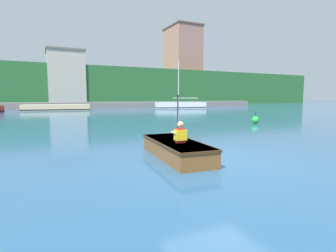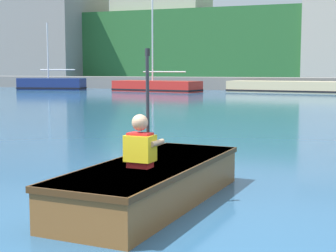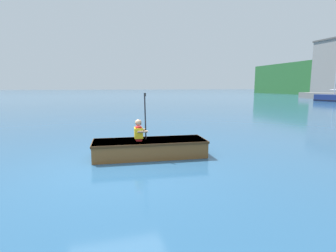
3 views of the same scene
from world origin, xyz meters
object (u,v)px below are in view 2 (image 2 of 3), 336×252
object	(u,v)px
moored_boat_dock_west_end	(52,84)
person_paddler	(141,143)
moored_boat_dock_center_far	(156,86)
rowboat_foreground	(154,180)
moored_boat_dock_center_near	(289,87)

from	to	relation	value
moored_boat_dock_west_end	person_paddler	world-z (taller)	moored_boat_dock_west_end
moored_boat_dock_center_far	person_paddler	xyz separation A→B (m)	(10.24, -27.15, 0.35)
moored_boat_dock_west_end	moored_boat_dock_center_far	distance (m)	8.00
moored_boat_dock_center_far	rowboat_foreground	distance (m)	28.72
moored_boat_dock_center_near	moored_boat_dock_center_far	size ratio (longest dim) A/B	1.23
person_paddler	rowboat_foreground	bearing A→B (deg)	85.41
moored_boat_dock_center_near	rowboat_foreground	distance (m)	28.34
moored_boat_dock_west_end	person_paddler	xyz separation A→B (m)	(18.24, -27.07, 0.29)
moored_boat_dock_center_far	moored_boat_dock_center_near	bearing A→B (deg)	9.74
moored_boat_dock_center_far	rowboat_foreground	xyz separation A→B (m)	(10.26, -26.83, -0.09)
moored_boat_dock_west_end	rowboat_foreground	bearing A→B (deg)	-55.68
moored_boat_dock_center_near	rowboat_foreground	size ratio (longest dim) A/B	2.57
moored_boat_dock_west_end	moored_boat_dock_center_far	xyz separation A→B (m)	(8.00, 0.08, -0.06)
moored_boat_dock_center_far	rowboat_foreground	world-z (taller)	moored_boat_dock_center_far
moored_boat_dock_center_near	moored_boat_dock_center_far	bearing A→B (deg)	-170.26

